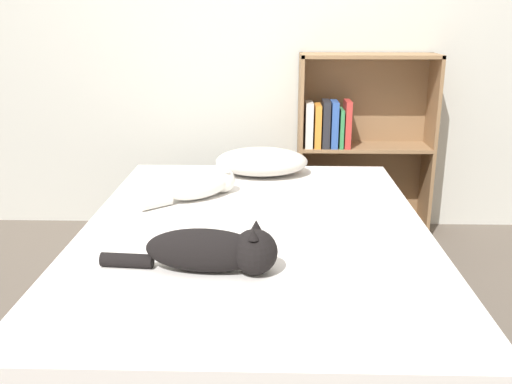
{
  "coord_description": "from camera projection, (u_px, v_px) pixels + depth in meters",
  "views": [
    {
      "loc": [
        0.06,
        -2.11,
        1.28
      ],
      "look_at": [
        0.0,
        0.15,
        0.57
      ],
      "focal_mm": 40.0,
      "sensor_mm": 36.0,
      "label": 1
    }
  ],
  "objects": [
    {
      "name": "ground_plane",
      "position": [
        255.0,
        332.0,
        2.39
      ],
      "size": [
        8.0,
        8.0,
        0.0
      ],
      "primitive_type": "plane",
      "color": "brown"
    },
    {
      "name": "wall_back",
      "position": [
        262.0,
        18.0,
        3.3
      ],
      "size": [
        8.0,
        0.06,
        2.5
      ],
      "color": "silver",
      "rests_on": "ground_plane"
    },
    {
      "name": "cat_light",
      "position": [
        200.0,
        185.0,
        2.6
      ],
      "size": [
        0.42,
        0.38,
        0.14
      ],
      "rotation": [
        0.0,
        0.0,
        0.71
      ],
      "color": "white",
      "rests_on": "bed"
    },
    {
      "name": "pillow",
      "position": [
        262.0,
        161.0,
        2.98
      ],
      "size": [
        0.48,
        0.34,
        0.14
      ],
      "color": "beige",
      "rests_on": "bed"
    },
    {
      "name": "bookshelf",
      "position": [
        357.0,
        141.0,
        3.36
      ],
      "size": [
        0.78,
        0.26,
        1.06
      ],
      "color": "#8E6B47",
      "rests_on": "ground_plane"
    },
    {
      "name": "bed",
      "position": [
        255.0,
        282.0,
        2.32
      ],
      "size": [
        1.4,
        1.97,
        0.47
      ],
      "color": "#333338",
      "rests_on": "ground_plane"
    },
    {
      "name": "cat_dark",
      "position": [
        217.0,
        251.0,
        1.85
      ],
      "size": [
        0.59,
        0.17,
        0.17
      ],
      "rotation": [
        0.0,
        0.0,
        6.2
      ],
      "color": "black",
      "rests_on": "bed"
    }
  ]
}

